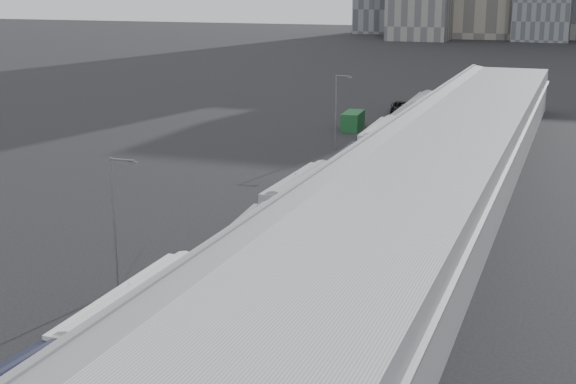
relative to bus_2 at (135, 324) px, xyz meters
The scene contains 19 objects.
sidewalk 23.28m from the bus_2, 72.65° to the left, with size 10.00×170.00×0.12m, color gray.
lane_line 22.52m from the bus_2, 99.16° to the left, with size 0.12×160.00×0.02m, color gold.
depot 24.79m from the bus_2, 63.79° to the left, with size 12.45×160.40×7.20m.
bus_2 is the anchor object (origin of this frame).
bus_3 14.38m from the bus_2, 87.49° to the left, with size 3.72×12.55×3.61m.
bus_4 29.06m from the bus_2, 90.68° to the left, with size 2.92×13.13×3.83m.
bus_5 42.70m from the bus_2, 89.46° to the left, with size 2.94×12.32×3.58m.
bus_6 57.13m from the bus_2, 89.91° to the left, with size 3.37×13.79×4.00m.
bus_7 70.17m from the bus_2, 89.79° to the left, with size 3.19×13.66×3.97m.
bus_8 83.78m from the bus_2, 90.12° to the left, with size 3.35×13.74×3.99m.
tree_1 6.12m from the bus_2, 48.04° to the right, with size 1.73×1.73×4.55m.
tree_2 21.84m from the bus_2, 78.91° to the left, with size 1.06×1.06×3.33m.
tree_3 48.61m from the bus_2, 86.15° to the left, with size 2.93×2.93×5.11m.
tree_4 69.14m from the bus_2, 86.74° to the left, with size 1.60×1.60×3.74m.
tree_5 99.22m from the bus_2, 87.97° to the left, with size 2.41×2.41×4.23m.
street_lamp_near 10.22m from the bus_2, 127.32° to the left, with size 2.04×0.22×9.34m.
street_lamp_far 59.39m from the bus_2, 95.84° to the left, with size 2.04×0.22×9.43m.
shipping_container 74.30m from the bus_2, 96.28° to the left, with size 2.42×5.95×2.53m, color #144421.
suv 91.55m from the bus_2, 93.26° to the left, with size 2.91×6.31×1.75m, color black.
Camera 1 is at (24.84, -3.67, 20.32)m, focal length 50.00 mm.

